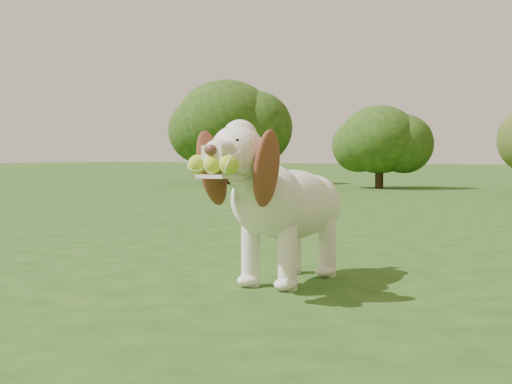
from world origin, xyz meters
The scene contains 4 objects.
ground centered at (0.00, 0.00, 0.00)m, with size 80.00×80.00×0.00m, color #1C4513.
dog centered at (-0.30, -0.33, 0.38)m, with size 0.39×1.11×0.72m.
shrub_a centered at (-3.52, 8.45, 0.84)m, with size 1.38×1.38×1.43m.
shrub_e centered at (-6.92, 8.69, 1.22)m, with size 2.01×2.01×2.08m.
Camera 1 is at (1.32, -3.07, 0.58)m, focal length 50.00 mm.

